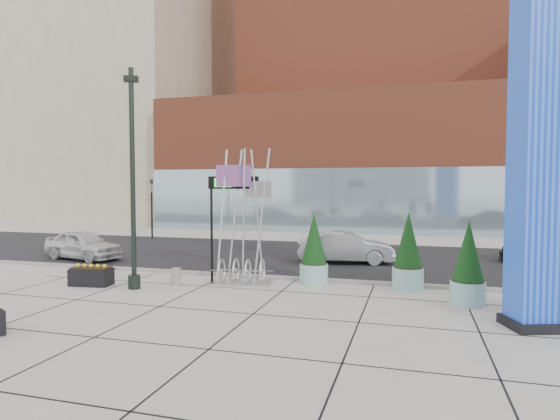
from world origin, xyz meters
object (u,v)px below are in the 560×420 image
(lamp_post, at_px, (133,200))
(overhead_street_sign, at_px, (228,191))
(concrete_bollard, at_px, (176,277))
(car_silver_mid, at_px, (346,248))
(public_art_sculpture, at_px, (242,248))
(car_white_west, at_px, (83,245))

(lamp_post, distance_m, overhead_street_sign, 3.41)
(concrete_bollard, xyz_separation_m, car_silver_mid, (5.29, 6.65, 0.42))
(concrete_bollard, bearing_deg, overhead_street_sign, 29.29)
(lamp_post, bearing_deg, public_art_sculpture, 29.29)
(lamp_post, bearing_deg, car_white_west, 141.03)
(public_art_sculpture, bearing_deg, concrete_bollard, -162.87)
(concrete_bollard, xyz_separation_m, car_white_west, (-7.33, 4.09, 0.40))
(car_white_west, height_order, car_silver_mid, car_silver_mid)
(public_art_sculpture, height_order, car_white_west, public_art_sculpture)
(overhead_street_sign, relative_size, car_white_west, 0.95)
(public_art_sculpture, relative_size, car_silver_mid, 1.13)
(lamp_post, distance_m, car_white_west, 8.31)
(car_white_west, bearing_deg, car_silver_mid, -65.56)
(public_art_sculpture, height_order, concrete_bollard, public_art_sculpture)
(lamp_post, bearing_deg, car_silver_mid, 49.49)
(overhead_street_sign, height_order, car_silver_mid, overhead_street_sign)
(public_art_sculpture, distance_m, concrete_bollard, 2.63)
(lamp_post, relative_size, car_white_west, 1.83)
(concrete_bollard, bearing_deg, car_white_west, 150.86)
(lamp_post, height_order, public_art_sculpture, lamp_post)
(overhead_street_sign, xyz_separation_m, car_white_west, (-9.02, 3.14, -2.72))
(lamp_post, bearing_deg, overhead_street_sign, 32.99)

